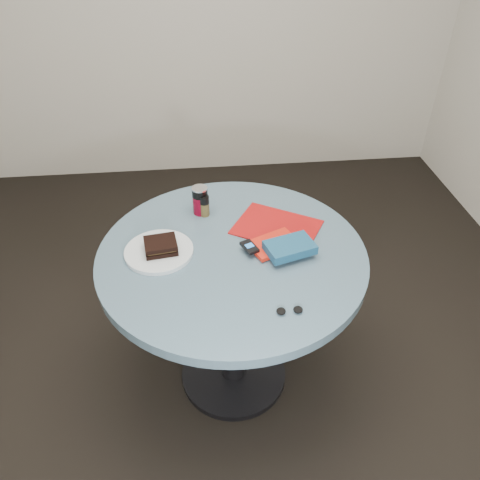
{
  "coord_description": "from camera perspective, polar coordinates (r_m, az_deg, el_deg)",
  "views": [
    {
      "loc": [
        -0.11,
        -1.34,
        1.85
      ],
      "look_at": [
        0.03,
        0.0,
        0.8
      ],
      "focal_mm": 35.0,
      "sensor_mm": 36.0,
      "label": 1
    }
  ],
  "objects": [
    {
      "name": "headphones",
      "position": [
        1.51,
        6.06,
        -8.54
      ],
      "size": [
        0.09,
        0.03,
        0.02
      ],
      "color": "black",
      "rests_on": "table"
    },
    {
      "name": "red_book",
      "position": [
        1.75,
        4.14,
        -0.5
      ],
      "size": [
        0.22,
        0.19,
        0.02
      ],
      "primitive_type": "cube",
      "rotation": [
        0.0,
        0.0,
        0.43
      ],
      "color": "red",
      "rests_on": "magazine"
    },
    {
      "name": "magazine",
      "position": [
        1.85,
        4.5,
        1.57
      ],
      "size": [
        0.39,
        0.37,
        0.01
      ],
      "primitive_type": "cube",
      "rotation": [
        0.0,
        0.0,
        -0.54
      ],
      "color": "maroon",
      "rests_on": "table"
    },
    {
      "name": "soda_can",
      "position": [
        1.91,
        -4.87,
        4.85
      ],
      "size": [
        0.07,
        0.07,
        0.12
      ],
      "color": "maroon",
      "rests_on": "table"
    },
    {
      "name": "ground",
      "position": [
        2.28,
        -0.78,
        -16.1
      ],
      "size": [
        4.0,
        4.0,
        0.0
      ],
      "primitive_type": "plane",
      "color": "black",
      "rests_on": "ground"
    },
    {
      "name": "plate",
      "position": [
        1.74,
        -9.84,
        -1.39
      ],
      "size": [
        0.29,
        0.29,
        0.02
      ],
      "primitive_type": "cylinder",
      "rotation": [
        0.0,
        0.0,
        0.16
      ],
      "color": "silver",
      "rests_on": "table"
    },
    {
      "name": "table",
      "position": [
        1.84,
        -0.93,
        -5.31
      ],
      "size": [
        1.0,
        1.0,
        0.75
      ],
      "color": "black",
      "rests_on": "ground"
    },
    {
      "name": "novel",
      "position": [
        1.7,
        6.09,
        -0.9
      ],
      "size": [
        0.2,
        0.16,
        0.03
      ],
      "primitive_type": "cube",
      "rotation": [
        0.0,
        0.0,
        0.29
      ],
      "color": "navy",
      "rests_on": "red_book"
    },
    {
      "name": "sandwich",
      "position": [
        1.72,
        -9.64,
        -0.71
      ],
      "size": [
        0.13,
        0.11,
        0.04
      ],
      "color": "black",
      "rests_on": "plate"
    },
    {
      "name": "mp3_player",
      "position": [
        1.71,
        1.16,
        -0.85
      ],
      "size": [
        0.07,
        0.09,
        0.01
      ],
      "color": "black",
      "rests_on": "red_book"
    },
    {
      "name": "pepper_grinder",
      "position": [
        1.9,
        -4.35,
        4.21
      ],
      "size": [
        0.04,
        0.04,
        0.09
      ],
      "color": "#493E1F",
      "rests_on": "table"
    }
  ]
}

